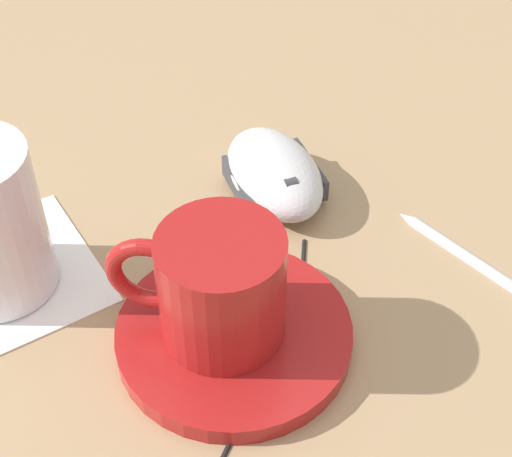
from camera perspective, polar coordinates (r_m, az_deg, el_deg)
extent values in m
plane|color=#9E7F5B|center=(0.53, -3.64, -2.92)|extent=(3.00, 3.00, 0.00)
cylinder|color=maroon|center=(0.49, -1.60, -7.74)|extent=(0.15, 0.15, 0.01)
cylinder|color=maroon|center=(0.45, -2.49, -4.29)|extent=(0.08, 0.08, 0.07)
torus|color=maroon|center=(0.46, -7.71, -3.31)|extent=(0.05, 0.04, 0.05)
ellipsoid|color=silver|center=(0.58, 1.34, 4.06)|extent=(0.12, 0.10, 0.04)
cylinder|color=#38383D|center=(0.55, 2.50, 3.12)|extent=(0.01, 0.01, 0.01)
cube|color=#38383D|center=(0.59, 3.95, 4.36)|extent=(0.05, 0.03, 0.02)
cube|color=#38383D|center=(0.57, -1.35, 3.01)|extent=(0.05, 0.03, 0.02)
cylinder|color=black|center=(0.54, 3.46, -2.46)|extent=(0.03, 0.04, 0.00)
cylinder|color=black|center=(0.51, 3.38, -6.03)|extent=(0.03, 0.03, 0.00)
cylinder|color=black|center=(0.48, 2.70, -9.94)|extent=(0.02, 0.04, 0.00)
cylinder|color=black|center=(0.46, 0.05, -13.65)|extent=(0.00, 0.04, 0.00)
sphere|color=black|center=(0.55, 3.55, -0.82)|extent=(0.00, 0.00, 0.00)
sphere|color=black|center=(0.52, 3.36, -4.19)|extent=(0.00, 0.00, 0.00)
sphere|color=black|center=(0.49, 3.40, -7.98)|extent=(0.00, 0.00, 0.00)
sphere|color=black|center=(0.47, 1.95, -12.01)|extent=(0.00, 0.00, 0.00)
sphere|color=black|center=(0.45, -1.95, -15.33)|extent=(0.00, 0.00, 0.00)
cube|color=white|center=(0.55, -18.05, -3.45)|extent=(0.15, 0.15, 0.00)
cylinder|color=silver|center=(0.55, 16.62, -2.71)|extent=(0.13, 0.02, 0.01)
cone|color=silver|center=(0.58, 10.91, 1.10)|extent=(0.01, 0.01, 0.01)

